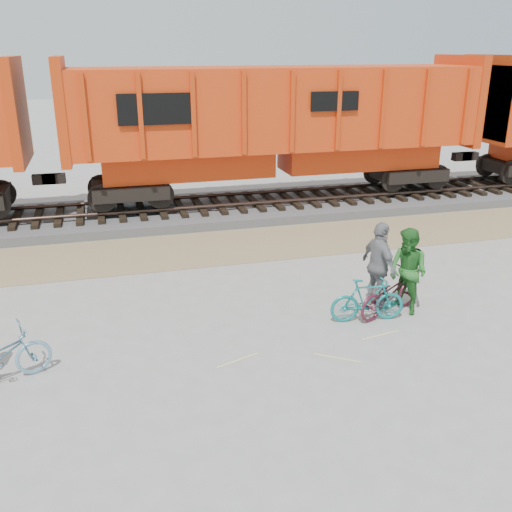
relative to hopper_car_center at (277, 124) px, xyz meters
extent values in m
plane|color=#9E9E99|center=(-2.77, -9.00, -3.01)|extent=(120.00, 120.00, 0.00)
cube|color=#95845C|center=(-2.77, -3.50, -3.00)|extent=(120.00, 3.00, 0.02)
cube|color=slate|center=(-2.77, 0.00, -2.86)|extent=(120.00, 4.00, 0.30)
cube|color=black|center=(-2.77, 0.00, -2.65)|extent=(0.22, 2.60, 0.12)
cube|color=black|center=(3.73, 0.00, -2.65)|extent=(0.22, 2.60, 0.12)
cylinder|color=#382821|center=(-2.77, -0.72, -2.53)|extent=(120.00, 0.12, 0.12)
cylinder|color=#382821|center=(-2.77, 0.72, -2.53)|extent=(120.00, 0.12, 0.12)
cube|color=#BF320B|center=(-8.15, 0.00, 0.63)|extent=(0.30, 3.06, 3.10)
cube|color=black|center=(0.00, 0.00, -2.07)|extent=(11.20, 2.20, 0.80)
cube|color=red|center=(0.00, 0.00, -1.22)|extent=(11.76, 1.65, 0.90)
cube|color=red|center=(0.00, 0.00, 0.53)|extent=(14.00, 3.00, 2.60)
cube|color=#BF320B|center=(-6.85, 0.00, 0.63)|extent=(0.30, 3.06, 3.10)
cube|color=#BF320B|center=(6.85, 0.00, 0.63)|extent=(0.30, 3.06, 3.10)
cube|color=black|center=(-4.20, -1.58, 0.73)|extent=(2.20, 0.04, 0.90)
cube|color=#BF320B|center=(8.15, 0.00, 0.63)|extent=(0.30, 3.06, 3.10)
imported|color=#127B7B|center=(-0.77, -8.92, -2.53)|extent=(1.63, 0.65, 0.95)
imported|color=#531929|center=(-0.15, -8.73, -2.52)|extent=(1.94, 1.32, 0.96)
imported|color=#266A25|center=(0.23, -8.72, -2.07)|extent=(0.99, 1.11, 1.87)
imported|color=gray|center=(-0.25, -8.33, -2.03)|extent=(0.62, 1.19, 1.95)
camera|label=1|loc=(-5.87, -18.75, 2.42)|focal=40.00mm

